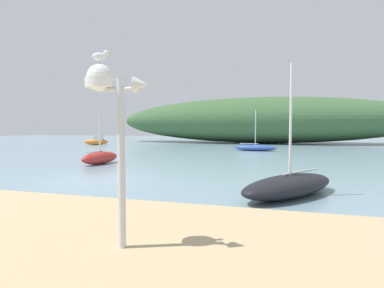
{
  "coord_description": "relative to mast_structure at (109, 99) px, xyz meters",
  "views": [
    {
      "loc": [
        7.23,
        -10.84,
        2.15
      ],
      "look_at": [
        3.43,
        2.37,
        1.4
      ],
      "focal_mm": 28.33,
      "sensor_mm": 36.0,
      "label": 1
    }
  ],
  "objects": [
    {
      "name": "sailboat_near_shore",
      "position": [
        0.55,
        24.03,
        -2.31
      ],
      "size": [
        3.9,
        1.46,
        3.73
      ],
      "color": "#2D4C9E",
      "rests_on": "ground"
    },
    {
      "name": "sailboat_west_reach",
      "position": [
        -7.44,
        11.18,
        -2.24
      ],
      "size": [
        1.32,
        2.94,
        2.9
      ],
      "color": "#B72D28",
      "rests_on": "ground"
    },
    {
      "name": "motorboat_off_point",
      "position": [
        -18.92,
        28.16,
        -2.12
      ],
      "size": [
        3.0,
        1.71,
        1.24
      ],
      "color": "orange",
      "rests_on": "ground"
    },
    {
      "name": "ground_plane",
      "position": [
        -4.59,
        6.52,
        -2.61
      ],
      "size": [
        120.0,
        120.0,
        0.0
      ],
      "primitive_type": "plane",
      "color": "#7A99A8"
    },
    {
      "name": "distant_hill",
      "position": [
        0.34,
        38.72,
        0.55
      ],
      "size": [
        41.46,
        10.36,
        6.32
      ],
      "primitive_type": "ellipsoid",
      "color": "#3D6038",
      "rests_on": "ground"
    },
    {
      "name": "sailboat_mid_channel",
      "position": [
        2.97,
        5.5,
        -2.27
      ],
      "size": [
        3.57,
        4.29,
        4.11
      ],
      "color": "black",
      "rests_on": "ground"
    },
    {
      "name": "mast_structure",
      "position": [
        0.0,
        0.0,
        0.0
      ],
      "size": [
        1.08,
        0.48,
        2.96
      ],
      "color": "silver",
      "rests_on": "beach_sand"
    },
    {
      "name": "seagull_on_radar",
      "position": [
        -0.13,
        0.01,
        0.68
      ],
      "size": [
        0.3,
        0.23,
        0.23
      ],
      "color": "orange",
      "rests_on": "mast_structure"
    }
  ]
}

